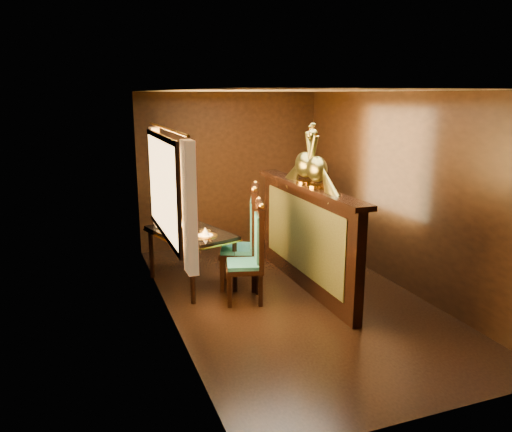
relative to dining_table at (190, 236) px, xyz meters
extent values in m
plane|color=black|center=(1.06, -0.89, -0.66)|extent=(5.00, 5.00, 0.00)
cube|color=black|center=(1.06, 1.61, 0.59)|extent=(3.00, 0.04, 2.50)
cube|color=black|center=(1.06, -3.39, 0.59)|extent=(3.00, 0.04, 2.50)
cube|color=black|center=(-0.44, -0.89, 0.59)|extent=(0.04, 5.00, 2.50)
cube|color=black|center=(2.56, -0.89, 0.59)|extent=(0.04, 5.00, 2.50)
cube|color=beige|center=(1.06, -0.89, 1.84)|extent=(3.00, 5.00, 0.04)
cube|color=#FFC672|center=(-0.44, -0.59, 0.79)|extent=(0.01, 1.70, 1.05)
cube|color=#F1AE41|center=(-0.34, -1.56, 0.74)|extent=(0.10, 0.22, 1.30)
cube|color=#F1AE41|center=(-0.34, 0.38, 0.74)|extent=(0.10, 0.22, 1.30)
cylinder|color=gold|center=(-0.36, -0.59, 1.43)|extent=(0.03, 2.20, 0.03)
cube|color=black|center=(1.38, -0.59, -0.01)|extent=(0.12, 2.60, 1.30)
cube|color=#333017|center=(1.32, -0.59, 0.04)|extent=(0.02, 2.20, 0.95)
cube|color=black|center=(1.38, -0.59, 0.67)|extent=(0.26, 2.70, 0.06)
cube|color=black|center=(0.01, 0.00, 0.05)|extent=(1.06, 1.39, 0.04)
cube|color=gold|center=(0.01, 0.00, 0.02)|extent=(1.09, 1.41, 0.02)
cylinder|color=black|center=(-0.12, -0.62, -0.33)|extent=(0.06, 0.06, 0.67)
cylinder|color=black|center=(0.46, -0.44, -0.33)|extent=(0.06, 0.06, 0.67)
cylinder|color=black|center=(-0.45, 0.43, -0.33)|extent=(0.06, 0.06, 0.67)
cylinder|color=black|center=(0.14, 0.62, -0.33)|extent=(0.06, 0.06, 0.67)
cylinder|color=gold|center=(0.13, -0.29, 0.08)|extent=(0.30, 0.30, 0.01)
cone|color=white|center=(0.13, -0.29, 0.13)|extent=(0.11, 0.11, 0.10)
cylinder|color=gold|center=(-0.07, 0.32, 0.08)|extent=(0.30, 0.30, 0.01)
cone|color=white|center=(-0.07, 0.32, 0.13)|extent=(0.11, 0.11, 0.10)
cylinder|color=silver|center=(-0.25, -0.12, 0.10)|extent=(0.03, 0.03, 0.06)
cylinder|color=silver|center=(-0.28, -0.08, 0.10)|extent=(0.03, 0.03, 0.06)
cube|color=black|center=(0.48, -0.76, -0.24)|extent=(0.55, 0.55, 0.06)
cube|color=#14585E|center=(0.48, -0.76, -0.19)|extent=(0.49, 0.49, 0.05)
cube|color=#14585E|center=(0.66, -0.81, 0.13)|extent=(0.12, 0.34, 0.57)
cube|color=black|center=(0.25, -0.88, -0.47)|extent=(0.05, 0.05, 0.40)
cube|color=black|center=(0.61, -0.98, -0.47)|extent=(0.05, 0.05, 0.40)
cube|color=black|center=(0.35, -0.53, -0.47)|extent=(0.05, 0.05, 0.40)
cube|color=black|center=(0.70, -0.63, -0.47)|extent=(0.05, 0.05, 0.40)
sphere|color=gold|center=(0.62, -0.98, 0.56)|extent=(0.07, 0.07, 0.07)
sphere|color=gold|center=(0.71, -0.63, 0.56)|extent=(0.07, 0.07, 0.07)
cube|color=black|center=(0.57, -0.28, -0.20)|extent=(0.63, 0.63, 0.06)
cube|color=#14585E|center=(0.57, -0.28, -0.15)|extent=(0.57, 0.57, 0.05)
cube|color=#14585E|center=(0.77, -0.36, 0.21)|extent=(0.18, 0.37, 0.62)
cube|color=black|center=(0.31, -0.39, -0.45)|extent=(0.05, 0.05, 0.43)
cube|color=black|center=(0.68, -0.54, -0.45)|extent=(0.05, 0.05, 0.43)
cube|color=black|center=(0.46, -0.02, -0.45)|extent=(0.05, 0.05, 0.43)
cube|color=black|center=(0.83, -0.17, -0.45)|extent=(0.05, 0.05, 0.43)
sphere|color=gold|center=(0.69, -0.54, 0.67)|extent=(0.07, 0.07, 0.07)
sphere|color=gold|center=(0.84, -0.17, 0.67)|extent=(0.07, 0.07, 0.07)
camera|label=1|loc=(-1.36, -6.14, 1.80)|focal=35.00mm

